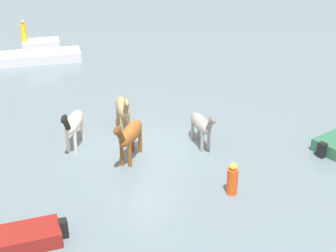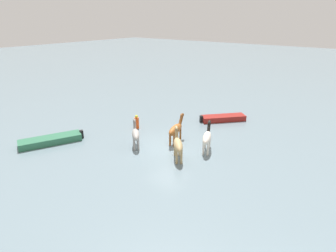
{
  "view_description": "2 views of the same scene",
  "coord_description": "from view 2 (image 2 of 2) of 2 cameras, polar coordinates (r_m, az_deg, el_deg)",
  "views": [
    {
      "loc": [
        9.0,
        -14.46,
        9.26
      ],
      "look_at": [
        0.88,
        0.41,
        1.03
      ],
      "focal_mm": 54.06,
      "sensor_mm": 36.0,
      "label": 1
    },
    {
      "loc": [
        -10.6,
        13.92,
        8.44
      ],
      "look_at": [
        0.7,
        -0.84,
        1.12
      ],
      "focal_mm": 29.7,
      "sensor_mm": 36.0,
      "label": 2
    }
  ],
  "objects": [
    {
      "name": "boat_dinghy_port",
      "position": [
        24.65,
        11.19,
        1.45
      ],
      "size": [
        3.33,
        3.52,
        0.71
      ],
      "rotation": [
        0.0,
        0.0,
        3.98
      ],
      "color": "maroon",
      "rests_on": "ground_plane"
    },
    {
      "name": "boat_launch_far",
      "position": [
        21.56,
        -22.85,
        -2.87
      ],
      "size": [
        2.79,
        4.29,
        0.72
      ],
      "rotation": [
        0.0,
        0.0,
        1.14
      ],
      "color": "#2D6B4C",
      "rests_on": "ground_plane"
    },
    {
      "name": "horse_pinto_flank",
      "position": [
        19.2,
        -6.68,
        -1.68
      ],
      "size": [
        1.81,
        1.73,
        1.69
      ],
      "rotation": [
        0.0,
        0.0,
        5.53
      ],
      "color": "#9E9993",
      "rests_on": "ground_plane"
    },
    {
      "name": "horse_mid_herd",
      "position": [
        19.64,
        1.63,
        -0.67
      ],
      "size": [
        0.93,
        2.42,
        1.87
      ],
      "rotation": [
        0.0,
        0.0,
        4.92
      ],
      "color": "brown",
      "rests_on": "ground_plane"
    },
    {
      "name": "horse_chestnut_trailing",
      "position": [
        18.59,
        8.02,
        -2.33
      ],
      "size": [
        1.26,
        2.26,
        1.8
      ],
      "rotation": [
        0.0,
        0.0,
        5.12
      ],
      "color": "silver",
      "rests_on": "ground_plane"
    },
    {
      "name": "buoy_channel_marker",
      "position": [
        22.52,
        -6.44,
        0.75
      ],
      "size": [
        0.36,
        0.36,
        1.14
      ],
      "color": "#E54C19",
      "rests_on": "ground_plane"
    },
    {
      "name": "horse_rear_stallion",
      "position": [
        17.39,
        2.06,
        -3.84
      ],
      "size": [
        1.83,
        1.98,
        1.81
      ],
      "rotation": [
        0.0,
        0.0,
        5.44
      ],
      "color": "tan",
      "rests_on": "ground_plane"
    },
    {
      "name": "ground_plane",
      "position": [
        19.43,
        0.13,
        -4.25
      ],
      "size": [
        158.73,
        158.73,
        0.0
      ],
      "primitive_type": "plane",
      "color": "slate"
    }
  ]
}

